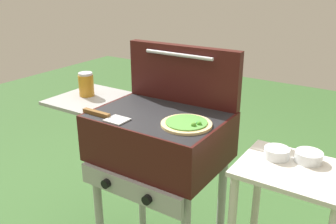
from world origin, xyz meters
The scene contains 8 objects.
grill centered at (-0.01, 0.00, 0.76)m, with size 0.96×0.53×0.90m.
grill_lid_open centered at (0.00, 0.21, 1.05)m, with size 0.63×0.09×0.30m.
pizza_veggie centered at (0.18, -0.05, 0.91)m, with size 0.23×0.23×0.03m.
sauce_jar centered at (-0.50, 0.01, 0.96)m, with size 0.08×0.08×0.13m.
spatula centered at (-0.19, -0.18, 0.91)m, with size 0.26×0.09×0.02m.
prep_table centered at (0.66, 0.00, 0.57)m, with size 0.44×0.36×0.80m.
topping_bowl_near centered at (0.57, 0.05, 0.83)m, with size 0.11×0.11×0.04m.
topping_bowl_far centered at (0.69, 0.09, 0.83)m, with size 0.11×0.11×0.04m.
Camera 1 is at (0.95, -1.37, 1.54)m, focal length 39.34 mm.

